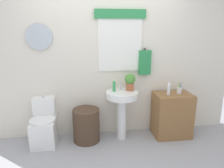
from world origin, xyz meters
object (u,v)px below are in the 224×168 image
object	(u,v)px
laundry_hamper	(86,125)
toothbrush_cup	(179,90)
toilet	(44,126)
wooden_cabinet	(172,115)
lotion_bottle	(169,89)
pedestal_sink	(122,104)
potted_plant	(130,81)
soap_bottle	(114,86)

from	to	relation	value
laundry_hamper	toothbrush_cup	world-z (taller)	toothbrush_cup
toilet	toothbrush_cup	bearing A→B (deg)	-0.27
wooden_cabinet	lotion_bottle	bearing A→B (deg)	-159.09
pedestal_sink	toothbrush_cup	world-z (taller)	toothbrush_cup
potted_plant	lotion_bottle	world-z (taller)	potted_plant
toilet	toothbrush_cup	xyz separation A→B (m)	(2.20, -0.01, 0.51)
lotion_bottle	pedestal_sink	bearing A→B (deg)	176.96
toilet	lotion_bottle	world-z (taller)	lotion_bottle
wooden_cabinet	toilet	bearing A→B (deg)	179.17
laundry_hamper	pedestal_sink	xyz separation A→B (m)	(0.58, -0.00, 0.34)
wooden_cabinet	potted_plant	world-z (taller)	potted_plant
wooden_cabinet	toothbrush_cup	world-z (taller)	toothbrush_cup
lotion_bottle	toothbrush_cup	world-z (taller)	lotion_bottle
soap_bottle	toothbrush_cup	bearing A→B (deg)	-1.59
wooden_cabinet	pedestal_sink	bearing A→B (deg)	-180.00
toilet	soap_bottle	xyz separation A→B (m)	(1.12, 0.02, 0.61)
laundry_hamper	soap_bottle	xyz separation A→B (m)	(0.46, 0.05, 0.62)
wooden_cabinet	lotion_bottle	size ratio (longest dim) A/B	3.73
wooden_cabinet	lotion_bottle	world-z (taller)	lotion_bottle
lotion_bottle	potted_plant	bearing A→B (deg)	170.75
laundry_hamper	toothbrush_cup	size ratio (longest dim) A/B	2.92
potted_plant	laundry_hamper	bearing A→B (deg)	-175.23
toilet	potted_plant	bearing A→B (deg)	1.23
soap_bottle	laundry_hamper	bearing A→B (deg)	-173.77
pedestal_sink	toothbrush_cup	size ratio (longest dim) A/B	4.37
laundry_hamper	soap_bottle	bearing A→B (deg)	6.23
toilet	soap_bottle	world-z (taller)	soap_bottle
wooden_cabinet	potted_plant	bearing A→B (deg)	175.23
potted_plant	toothbrush_cup	bearing A→B (deg)	-2.78
potted_plant	lotion_bottle	bearing A→B (deg)	-9.25
soap_bottle	lotion_bottle	size ratio (longest dim) A/B	0.81
lotion_bottle	toothbrush_cup	bearing A→B (deg)	15.97
toilet	soap_bottle	size ratio (longest dim) A/B	4.56
lotion_bottle	toilet	bearing A→B (deg)	177.98
laundry_hamper	toothbrush_cup	bearing A→B (deg)	0.74
wooden_cabinet	soap_bottle	bearing A→B (deg)	177.08
wooden_cabinet	toothbrush_cup	size ratio (longest dim) A/B	3.99
laundry_hamper	pedestal_sink	size ratio (longest dim) A/B	0.67
soap_bottle	toilet	bearing A→B (deg)	-179.00
pedestal_sink	wooden_cabinet	distance (m)	0.89
potted_plant	lotion_bottle	xyz separation A→B (m)	(0.61, -0.10, -0.13)
wooden_cabinet	laundry_hamper	bearing A→B (deg)	180.00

